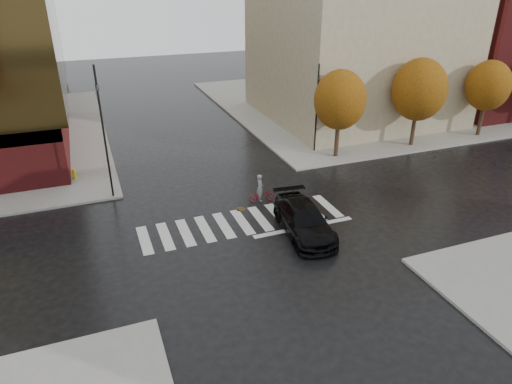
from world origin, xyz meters
TOP-DOWN VIEW (x-y plane):
  - ground at (0.00, 0.00)m, footprint 120.00×120.00m
  - sidewalk_ne at (21.00, 21.00)m, footprint 30.00×30.00m
  - crosswalk at (0.00, 0.50)m, footprint 12.00×3.00m
  - building_ne_tan at (17.00, 17.00)m, footprint 16.00×16.00m
  - building_ne_brick at (33.00, 16.00)m, footprint 14.00×14.00m
  - tree_ne_a at (10.00, 7.40)m, footprint 3.80×3.80m
  - tree_ne_b at (17.00, 7.40)m, footprint 4.20×4.20m
  - tree_ne_c at (24.00, 7.40)m, footprint 3.60×3.60m
  - sedan at (2.71, -1.81)m, footprint 2.82×5.73m
  - cyclist at (1.92, 2.50)m, footprint 1.66×0.74m
  - traffic_light_nw at (-6.57, 6.30)m, footprint 0.24×0.22m
  - traffic_light_ne at (9.00, 9.00)m, footprint 0.17×0.20m
  - fire_hydrant at (-8.75, 10.00)m, footprint 0.26×0.26m
  - manhole at (0.41, 2.00)m, footprint 0.61×0.61m

SIDE VIEW (x-z plane):
  - ground at x=0.00m, z-range 0.00..0.00m
  - crosswalk at x=0.00m, z-range 0.00..0.01m
  - manhole at x=0.41m, z-range 0.00..0.01m
  - sidewalk_ne at x=21.00m, z-range 0.00..0.15m
  - fire_hydrant at x=-8.75m, z-range 0.19..0.90m
  - cyclist at x=1.92m, z-range -0.29..1.54m
  - sedan at x=2.71m, z-range 0.00..1.60m
  - traffic_light_ne at x=9.00m, z-range 0.55..7.26m
  - tree_ne_c at x=24.00m, z-range 1.22..7.53m
  - tree_ne_a at x=10.00m, z-range 1.20..7.71m
  - tree_ne_b at x=17.00m, z-range 1.17..8.07m
  - traffic_light_nw at x=-6.57m, z-range 0.81..8.89m
  - building_ne_brick at x=33.00m, z-range 0.15..14.15m
  - building_ne_tan at x=17.00m, z-range 0.15..18.15m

